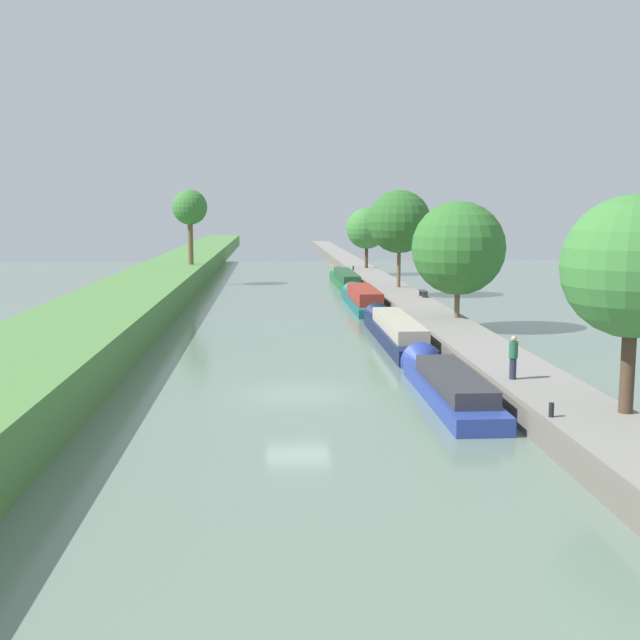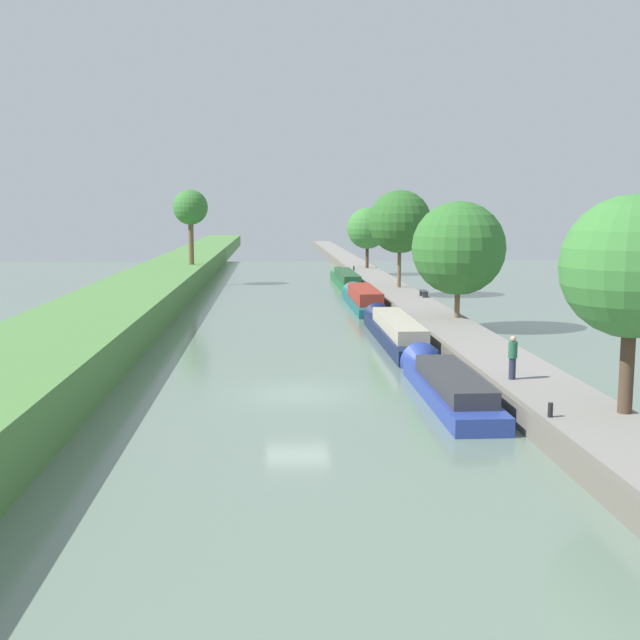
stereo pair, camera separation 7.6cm
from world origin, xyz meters
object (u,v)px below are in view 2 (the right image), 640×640
narrowboat_green (346,279)px  park_bench (424,292)px  person_walking (513,357)px  narrowboat_blue (446,383)px  narrowboat_navy (395,330)px  mooring_bollard_near (550,410)px  mooring_bollard_far (354,268)px  narrowboat_teal (362,298)px

narrowboat_green → park_bench: bearing=-76.5°
person_walking → narrowboat_green: bearing=92.7°
narrowboat_blue → narrowboat_green: bearing=89.7°
narrowboat_green → narrowboat_blue: bearing=-90.3°
park_bench → narrowboat_navy: bearing=-106.8°
person_walking → park_bench: 28.41m
person_walking → narrowboat_navy: bearing=99.7°
mooring_bollard_near → mooring_bollard_far: same height
narrowboat_green → park_bench: 17.80m
mooring_bollard_far → park_bench: park_bench is taller
narrowboat_navy → narrowboat_teal: (0.00, 15.62, 0.00)m
park_bench → mooring_bollard_near: bearing=-94.3°
narrowboat_teal → mooring_bollard_far: size_ratio=30.56×
narrowboat_green → mooring_bollard_far: narrowboat_green is taller
narrowboat_green → person_walking: person_walking is taller
narrowboat_blue → person_walking: person_walking is taller
person_walking → park_bench: bearing=85.9°
mooring_bollard_near → narrowboat_blue: bearing=106.8°
narrowboat_navy → narrowboat_green: narrowboat_navy is taller
person_walking → park_bench: person_walking is taller
narrowboat_navy → park_bench: (4.40, 14.54, 0.55)m
mooring_bollard_near → mooring_bollard_far: bearing=90.0°
narrowboat_teal → mooring_bollard_near: bearing=-86.9°
narrowboat_blue → mooring_bollard_near: size_ratio=24.75×
narrowboat_blue → narrowboat_teal: 28.64m
narrowboat_blue → narrowboat_green: narrowboat_green is taller
narrowboat_blue → narrowboat_green: 44.85m
narrowboat_green → narrowboat_navy: bearing=-90.4°
narrowboat_teal → narrowboat_green: narrowboat_teal is taller
narrowboat_green → mooring_bollard_near: size_ratio=37.89×
person_walking → mooring_bollard_far: 54.00m
narrowboat_navy → mooring_bollard_near: narrowboat_navy is taller
person_walking → mooring_bollard_near: 5.55m
narrowboat_green → person_walking: size_ratio=10.27×
narrowboat_navy → narrowboat_green: bearing=89.6°
narrowboat_navy → mooring_bollard_far: 40.25m
narrowboat_teal → person_walking: person_walking is taller
park_bench → narrowboat_teal: bearing=166.2°
narrowboat_teal → narrowboat_navy: bearing=-90.0°
narrowboat_navy → mooring_bollard_far: narrowboat_navy is taller
person_walking → narrowboat_blue: bearing=161.8°
mooring_bollard_near → park_bench: bearing=85.7°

